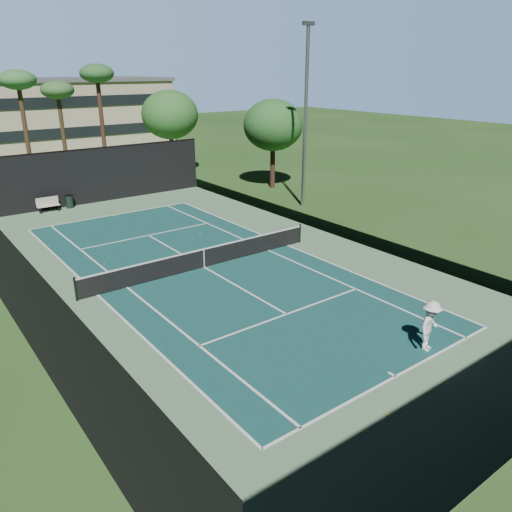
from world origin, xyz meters
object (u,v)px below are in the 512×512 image
(player, at_px, (430,326))
(tennis_ball_a, at_px, (388,415))
(tennis_net, at_px, (204,257))
(park_bench, at_px, (48,204))
(tennis_ball_d, at_px, (65,272))
(trash_bin, at_px, (69,201))
(tennis_ball_c, at_px, (200,234))
(tennis_ball_b, at_px, (105,264))

(player, relative_size, tennis_ball_a, 24.32)
(tennis_net, distance_m, park_bench, 15.79)
(tennis_ball_d, xyz_separation_m, trash_bin, (4.11, 12.13, 0.45))
(tennis_ball_c, bearing_deg, tennis_ball_d, -171.12)
(tennis_ball_a, bearing_deg, tennis_ball_c, 76.15)
(tennis_ball_d, bearing_deg, park_bench, 77.83)
(tennis_ball_b, bearing_deg, trash_bin, 79.99)
(tennis_ball_a, relative_size, trash_bin, 0.08)
(tennis_ball_d, distance_m, park_bench, 12.27)
(tennis_ball_a, xyz_separation_m, trash_bin, (0.04, 28.59, 0.44))
(player, xyz_separation_m, tennis_ball_d, (-8.10, 14.94, -0.91))
(tennis_ball_a, xyz_separation_m, tennis_ball_b, (-2.11, 16.42, -0.01))
(tennis_net, xyz_separation_m, tennis_ball_c, (2.63, 4.80, -0.53))
(tennis_net, relative_size, tennis_ball_d, 209.95)
(tennis_ball_b, bearing_deg, player, -67.58)
(tennis_net, bearing_deg, trash_bin, 96.26)
(tennis_ball_c, bearing_deg, tennis_ball_b, -168.13)
(tennis_ball_b, height_order, park_bench, park_bench)
(tennis_net, xyz_separation_m, tennis_ball_d, (-5.82, 3.48, -0.53))
(tennis_ball_b, bearing_deg, tennis_ball_c, 11.87)
(park_bench, relative_size, trash_bin, 1.59)
(tennis_net, relative_size, player, 6.87)
(tennis_ball_b, height_order, tennis_ball_c, tennis_ball_c)
(player, height_order, trash_bin, player)
(player, distance_m, tennis_ball_b, 16.14)
(player, xyz_separation_m, trash_bin, (-4.00, 27.07, -0.46))
(tennis_ball_b, distance_m, park_bench, 12.05)
(tennis_net, bearing_deg, tennis_ball_b, 138.35)
(player, distance_m, tennis_ball_c, 16.29)
(tennis_ball_b, xyz_separation_m, park_bench, (0.63, 12.03, 0.52))
(tennis_ball_c, xyz_separation_m, tennis_ball_d, (-8.45, -1.32, -0.00))
(player, distance_m, trash_bin, 27.37)
(tennis_ball_d, xyz_separation_m, park_bench, (2.58, 11.98, 0.52))
(tennis_net, bearing_deg, tennis_ball_c, 61.29)
(tennis_net, height_order, trash_bin, tennis_net)
(park_bench, height_order, trash_bin, park_bench)
(tennis_ball_a, height_order, tennis_ball_b, tennis_ball_a)
(park_bench, distance_m, trash_bin, 1.53)
(tennis_net, relative_size, trash_bin, 13.65)
(tennis_ball_d, relative_size, park_bench, 0.04)
(tennis_ball_b, xyz_separation_m, tennis_ball_d, (-1.96, 0.04, 0.00))
(tennis_ball_c, bearing_deg, tennis_ball_a, -103.85)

